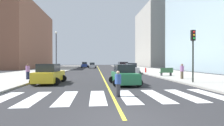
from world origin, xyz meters
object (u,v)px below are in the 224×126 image
at_px(car_white_sixth, 131,69).
at_px(pedestrian_waiting_east, 182,71).
at_px(car_silver_third, 92,66).
at_px(pedestrian_crossing, 118,82).
at_px(traffic_light_near_corner, 193,46).
at_px(car_blue_fifth, 85,65).
at_px(park_bench, 166,72).
at_px(car_red_second, 123,67).
at_px(pedestrian_walking_west, 28,71).
at_px(car_yellow_nearest, 49,74).
at_px(car_green_fourth, 124,75).
at_px(street_lamp, 56,48).
at_px(fire_hydrant, 146,70).

height_order(car_white_sixth, pedestrian_waiting_east, car_white_sixth).
xyz_separation_m(car_silver_third, pedestrian_crossing, (2.36, -44.25, -0.01)).
bearing_deg(traffic_light_near_corner, car_blue_fifth, -74.46).
bearing_deg(park_bench, car_red_second, 15.44).
xyz_separation_m(traffic_light_near_corner, pedestrian_walking_west, (-16.76, 4.35, -2.53)).
xyz_separation_m(car_yellow_nearest, pedestrian_crossing, (5.75, -6.50, -0.04)).
distance_m(car_red_second, car_green_fourth, 20.74).
distance_m(car_silver_third, street_lamp, 22.55).
xyz_separation_m(pedestrian_crossing, pedestrian_waiting_east, (8.54, 8.04, 0.24)).
xyz_separation_m(car_yellow_nearest, car_white_sixth, (10.81, 12.38, -0.01)).
xyz_separation_m(car_red_second, street_lamp, (-13.66, -2.49, 3.78)).
height_order(car_red_second, car_white_sixth, car_red_second).
distance_m(car_blue_fifth, car_white_sixth, 35.15).
distance_m(pedestrian_crossing, pedestrian_waiting_east, 11.73).
height_order(pedestrian_crossing, street_lamp, street_lamp).
distance_m(car_white_sixth, pedestrian_walking_west, 16.87).
xyz_separation_m(traffic_light_near_corner, street_lamp, (-16.85, 18.08, 1.13)).
relative_size(car_red_second, traffic_light_near_corner, 0.96).
bearing_deg(park_bench, car_green_fourth, 134.01).
xyz_separation_m(car_green_fourth, park_bench, (7.21, 7.03, -0.18)).
relative_size(car_yellow_nearest, fire_hydrant, 4.88).
relative_size(car_green_fourth, fire_hydrant, 4.73).
relative_size(pedestrian_waiting_east, fire_hydrant, 1.93).
bearing_deg(pedestrian_waiting_east, car_silver_third, -86.67).
distance_m(car_silver_third, car_white_sixth, 26.43).
height_order(car_red_second, fire_hydrant, car_red_second).
bearing_deg(car_blue_fifth, car_silver_third, -70.06).
height_order(car_yellow_nearest, car_red_second, car_red_second).
distance_m(pedestrian_crossing, fire_hydrant, 20.85).
distance_m(traffic_light_near_corner, pedestrian_crossing, 9.75).
distance_m(car_blue_fifth, pedestrian_walking_west, 43.31).
height_order(car_green_fourth, street_lamp, street_lamp).
relative_size(car_white_sixth, fire_hydrant, 4.76).
relative_size(park_bench, street_lamp, 0.23).
xyz_separation_m(traffic_light_near_corner, fire_hydrant, (-0.07, 14.36, -3.05)).
xyz_separation_m(car_red_second, park_bench, (3.78, -13.42, -0.29)).
xyz_separation_m(car_red_second, traffic_light_near_corner, (3.19, -20.56, 2.65)).
xyz_separation_m(car_red_second, pedestrian_walking_west, (-13.57, -16.21, 0.12)).
bearing_deg(pedestrian_waiting_east, park_bench, -103.01).
bearing_deg(street_lamp, fire_hydrant, -12.50).
bearing_deg(car_green_fourth, car_red_second, -101.76).
relative_size(car_yellow_nearest, car_red_second, 0.91).
xyz_separation_m(park_bench, pedestrian_walking_west, (-17.35, -2.79, 0.41)).
bearing_deg(street_lamp, pedestrian_walking_west, -89.62).
bearing_deg(car_yellow_nearest, street_lamp, 103.18).
xyz_separation_m(car_silver_third, pedestrian_waiting_east, (10.90, -36.22, 0.23)).
distance_m(pedestrian_walking_west, fire_hydrant, 19.47).
height_order(car_blue_fifth, car_white_sixth, car_blue_fifth).
relative_size(pedestrian_crossing, pedestrian_waiting_east, 0.91).
distance_m(car_blue_fifth, fire_hydrant, 35.67).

